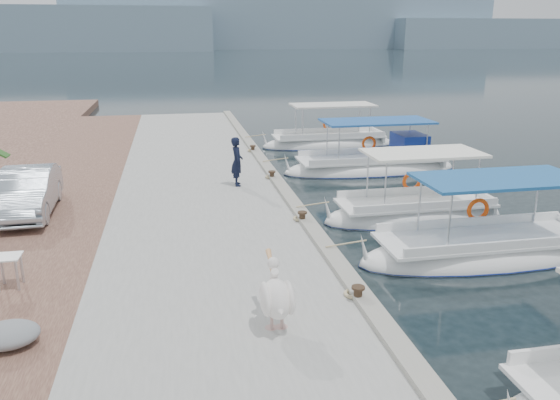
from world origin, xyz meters
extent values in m
plane|color=black|center=(0.00, 0.00, 0.00)|extent=(400.00, 400.00, 0.00)
cube|color=gray|center=(-3.00, 5.00, 0.25)|extent=(6.00, 40.00, 0.50)
cube|color=gray|center=(-0.22, 5.00, 0.56)|extent=(0.44, 40.00, 0.12)
cube|color=brown|center=(-8.00, 5.00, 0.25)|extent=(4.00, 40.00, 0.50)
cube|color=gray|center=(40.00, 210.00, 9.00)|extent=(160.00, 40.00, 18.00)
cube|color=gray|center=(140.00, 200.00, 5.50)|extent=(120.00, 40.00, 11.00)
ellipsoid|color=white|center=(4.19, -0.85, 0.05)|extent=(7.18, 2.25, 1.30)
ellipsoid|color=navy|center=(4.19, -0.85, 0.03)|extent=(7.22, 2.30, 0.22)
cube|color=white|center=(4.19, -0.85, 0.55)|extent=(5.89, 1.94, 0.08)
cube|color=#1E5A9A|center=(4.37, -0.85, 2.19)|extent=(4.31, 2.07, 0.08)
cylinder|color=silver|center=(2.58, -1.70, 1.35)|extent=(0.05, 0.05, 1.60)
torus|color=#FF4F0D|center=(4.49, 0.22, 1.00)|extent=(0.68, 0.12, 0.68)
ellipsoid|color=white|center=(3.65, 2.52, 0.05)|extent=(6.10, 2.08, 1.30)
ellipsoid|color=navy|center=(3.65, 2.52, 0.03)|extent=(6.13, 2.12, 0.22)
cube|color=white|center=(3.65, 2.52, 0.55)|extent=(5.00, 1.79, 0.08)
cube|color=white|center=(3.80, 2.52, 2.19)|extent=(3.66, 1.91, 0.08)
cylinder|color=silver|center=(2.28, 1.74, 1.35)|extent=(0.05, 0.05, 1.60)
torus|color=#FF4F0D|center=(3.95, 3.51, 1.00)|extent=(0.68, 0.12, 0.68)
ellipsoid|color=white|center=(4.49, 8.93, 0.05)|extent=(7.78, 2.38, 1.30)
ellipsoid|color=navy|center=(4.49, 8.93, 0.03)|extent=(7.82, 2.43, 0.22)
cube|color=white|center=(4.49, 8.93, 0.55)|extent=(6.38, 2.05, 0.08)
cube|color=#2054A0|center=(4.69, 8.93, 2.19)|extent=(4.67, 2.19, 0.08)
cylinder|color=silver|center=(2.74, 8.04, 1.35)|extent=(0.05, 0.05, 1.60)
torus|color=#FF4F0D|center=(4.79, 10.06, 1.00)|extent=(0.68, 0.12, 0.68)
cube|color=navy|center=(6.24, 8.93, 1.10)|extent=(1.20, 1.67, 1.00)
ellipsoid|color=white|center=(4.21, 14.64, 0.05)|extent=(7.21, 2.18, 1.30)
ellipsoid|color=navy|center=(4.21, 14.64, 0.03)|extent=(7.25, 2.22, 0.22)
cube|color=white|center=(4.21, 14.64, 0.55)|extent=(5.91, 1.87, 0.08)
cube|color=white|center=(4.39, 14.64, 2.19)|extent=(4.33, 2.00, 0.08)
cylinder|color=silver|center=(2.58, 13.82, 1.35)|extent=(0.05, 0.05, 1.60)
torus|color=#FF4F0D|center=(4.51, 15.67, 1.00)|extent=(0.68, 0.12, 0.68)
cylinder|color=black|center=(-0.35, -3.50, 0.65)|extent=(0.18, 0.18, 0.30)
cylinder|color=black|center=(-0.35, -3.50, 0.80)|extent=(0.28, 0.28, 0.05)
cylinder|color=black|center=(-0.35, 1.50, 0.65)|extent=(0.18, 0.18, 0.30)
cylinder|color=black|center=(-0.35, 1.50, 0.80)|extent=(0.28, 0.28, 0.05)
cylinder|color=black|center=(-0.35, 6.50, 0.65)|extent=(0.18, 0.18, 0.30)
cylinder|color=black|center=(-0.35, 6.50, 0.80)|extent=(0.28, 0.28, 0.05)
cylinder|color=black|center=(-0.35, 11.50, 0.65)|extent=(0.18, 0.18, 0.30)
cylinder|color=black|center=(-0.35, 11.50, 0.80)|extent=(0.28, 0.28, 0.05)
cylinder|color=tan|center=(-2.30, -4.27, 0.69)|extent=(0.06, 0.06, 0.39)
cylinder|color=tan|center=(-2.11, -4.27, 0.69)|extent=(0.06, 0.06, 0.39)
ellipsoid|color=white|center=(-2.20, -4.27, 1.12)|extent=(0.58, 0.93, 0.72)
cylinder|color=white|center=(-2.19, -3.94, 1.42)|extent=(0.16, 0.34, 0.38)
sphere|color=white|center=(-2.19, -3.83, 1.65)|extent=(0.23, 0.23, 0.23)
cone|color=#EAA566|center=(-2.18, -3.47, 1.54)|extent=(0.14, 0.70, 0.28)
imported|color=black|center=(-1.73, 5.93, 1.39)|extent=(0.43, 0.65, 1.77)
imported|color=#A3AFBA|center=(-8.38, 3.90, 1.19)|extent=(1.65, 4.27, 1.39)
ellipsoid|color=slate|center=(-6.99, -3.90, 0.70)|extent=(1.10, 0.90, 0.40)
cylinder|color=silver|center=(-7.37, -1.64, 0.85)|extent=(0.06, 0.06, 0.70)
cylinder|color=silver|center=(-7.77, -1.24, 0.85)|extent=(0.06, 0.06, 0.70)
cylinder|color=silver|center=(-7.37, -1.24, 0.85)|extent=(0.06, 0.06, 0.70)
cube|color=white|center=(-7.57, -1.44, 1.21)|extent=(0.55, 0.55, 0.03)
camera|label=1|loc=(-3.89, -13.20, 5.82)|focal=35.00mm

